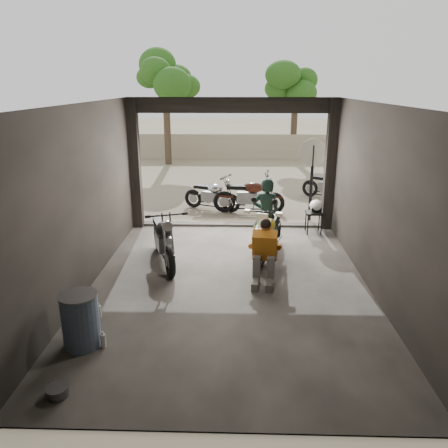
# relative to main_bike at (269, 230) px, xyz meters

# --- Properties ---
(ground) EXTENTS (80.00, 80.00, 0.00)m
(ground) POSITION_rel_main_bike_xyz_m (-0.80, -1.48, -0.58)
(ground) COLOR #7A6D56
(ground) RESTS_ON ground
(garage) EXTENTS (7.00, 7.13, 3.20)m
(garage) POSITION_rel_main_bike_xyz_m (-0.80, -0.93, 0.70)
(garage) COLOR #2D2B28
(garage) RESTS_ON ground
(boundary_wall) EXTENTS (18.00, 0.30, 1.20)m
(boundary_wall) POSITION_rel_main_bike_xyz_m (-0.80, 12.52, 0.02)
(boundary_wall) COLOR gray
(boundary_wall) RESTS_ON ground
(tree_left) EXTENTS (2.20, 2.20, 5.60)m
(tree_left) POSITION_rel_main_bike_xyz_m (-3.80, 11.02, 3.41)
(tree_left) COLOR #382B1E
(tree_left) RESTS_ON ground
(tree_right) EXTENTS (2.20, 2.20, 5.00)m
(tree_right) POSITION_rel_main_bike_xyz_m (2.00, 12.52, 2.98)
(tree_right) COLOR #382B1E
(tree_right) RESTS_ON ground
(main_bike) EXTENTS (1.21, 1.86, 1.15)m
(main_bike) POSITION_rel_main_bike_xyz_m (0.00, 0.00, 0.00)
(main_bike) COLOR beige
(main_bike) RESTS_ON ground
(left_bike) EXTENTS (1.26, 1.92, 1.20)m
(left_bike) POSITION_rel_main_bike_xyz_m (-2.14, -0.46, 0.03)
(left_bike) COLOR black
(left_bike) RESTS_ON ground
(outside_bike_a) EXTENTS (1.66, 1.18, 1.04)m
(outside_bike_a) POSITION_rel_main_bike_xyz_m (-1.40, 3.52, -0.06)
(outside_bike_a) COLOR black
(outside_bike_a) RESTS_ON ground
(outside_bike_b) EXTENTS (1.79, 0.84, 1.18)m
(outside_bike_b) POSITION_rel_main_bike_xyz_m (-0.34, 3.21, 0.01)
(outside_bike_b) COLOR #40190F
(outside_bike_b) RESTS_ON ground
(outside_bike_c) EXTENTS (1.61, 1.39, 1.03)m
(outside_bike_c) POSITION_rel_main_bike_xyz_m (2.19, 4.84, -0.06)
(outside_bike_c) COLOR black
(outside_bike_c) RESTS_ON ground
(rider) EXTENTS (0.67, 0.53, 1.62)m
(rider) POSITION_rel_main_bike_xyz_m (-0.04, 0.33, 0.24)
(rider) COLOR black
(rider) RESTS_ON ground
(mechanic) EXTENTS (0.69, 0.87, 1.15)m
(mechanic) POSITION_rel_main_bike_xyz_m (-0.18, -1.37, 0.00)
(mechanic) COLOR #B46818
(mechanic) RESTS_ON ground
(stool) EXTENTS (0.39, 0.39, 0.54)m
(stool) POSITION_rel_main_bike_xyz_m (1.20, 1.52, -0.11)
(stool) COLOR black
(stool) RESTS_ON ground
(helmet) EXTENTS (0.38, 0.39, 0.29)m
(helmet) POSITION_rel_main_bike_xyz_m (1.24, 1.56, 0.12)
(helmet) COLOR white
(helmet) RESTS_ON stool
(oil_drum) EXTENTS (0.60, 0.60, 0.79)m
(oil_drum) POSITION_rel_main_bike_xyz_m (-2.80, -3.44, -0.18)
(oil_drum) COLOR #40536B
(oil_drum) RESTS_ON ground
(sign_post) EXTENTS (0.73, 0.08, 2.18)m
(sign_post) POSITION_rel_main_bike_xyz_m (1.28, 2.61, 0.88)
(sign_post) COLOR black
(sign_post) RESTS_ON ground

